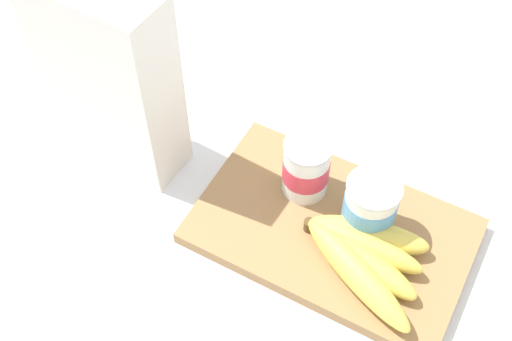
% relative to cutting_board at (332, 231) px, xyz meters
% --- Properties ---
extents(ground_plane, '(2.40, 2.40, 0.00)m').
position_rel_cutting_board_xyz_m(ground_plane, '(0.00, 0.00, -0.01)').
color(ground_plane, white).
extents(cutting_board, '(0.35, 0.22, 0.02)m').
position_rel_cutting_board_xyz_m(cutting_board, '(0.00, 0.00, 0.00)').
color(cutting_board, '#A37A4C').
rests_on(cutting_board, ground_plane).
extents(cereal_box, '(0.19, 0.09, 0.29)m').
position_rel_cutting_board_xyz_m(cereal_box, '(-0.33, -0.01, 0.14)').
color(cereal_box, white).
rests_on(cereal_box, ground_plane).
extents(yogurt_cup_front, '(0.06, 0.06, 0.09)m').
position_rel_cutting_board_xyz_m(yogurt_cup_front, '(-0.06, 0.04, 0.05)').
color(yogurt_cup_front, white).
rests_on(yogurt_cup_front, cutting_board).
extents(yogurt_cup_back, '(0.07, 0.07, 0.09)m').
position_rel_cutting_board_xyz_m(yogurt_cup_back, '(0.04, 0.02, 0.05)').
color(yogurt_cup_back, white).
rests_on(yogurt_cup_back, cutting_board).
extents(banana_bunch, '(0.18, 0.15, 0.04)m').
position_rel_cutting_board_xyz_m(banana_bunch, '(0.05, -0.03, 0.03)').
color(banana_bunch, '#E9CB4F').
rests_on(banana_bunch, cutting_board).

